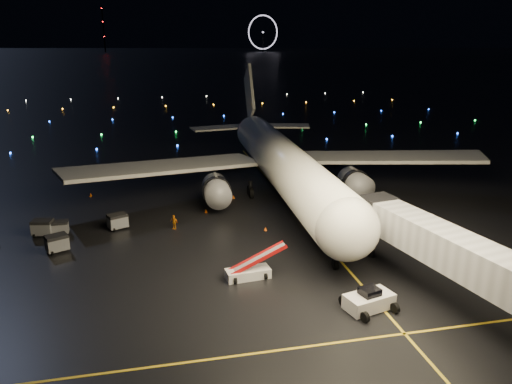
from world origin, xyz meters
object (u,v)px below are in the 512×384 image
baggage_cart_1 (43,228)px  baggage_cart_2 (57,243)px  crew_c (174,222)px  pushback_tug (369,299)px  belt_loader (248,264)px  baggage_cart_3 (60,228)px  baggage_cart_0 (118,221)px  airliner (278,134)px

baggage_cart_1 → baggage_cart_2: bearing=-54.3°
baggage_cart_1 → baggage_cart_2: size_ratio=1.01×
crew_c → baggage_cart_2: size_ratio=0.80×
pushback_tug → belt_loader: size_ratio=0.66×
pushback_tug → crew_c: (-14.61, 21.58, -0.10)m
pushback_tug → baggage_cart_3: (-27.35, 22.78, -0.19)m
crew_c → baggage_cart_3: size_ratio=0.96×
baggage_cart_1 → belt_loader: bearing=-25.1°
pushback_tug → baggage_cart_2: size_ratio=1.87×
belt_loader → baggage_cart_2: 20.91m
pushback_tug → crew_c: bearing=109.4°
baggage_cart_2 → belt_loader: bearing=-53.8°
baggage_cart_1 → baggage_cart_0: bearing=14.0°
airliner → baggage_cart_0: airliner is taller
pushback_tug → baggage_cart_0: pushback_tug is taller
baggage_cart_2 → crew_c: bearing=-7.3°
belt_loader → baggage_cart_3: bearing=134.9°
airliner → pushback_tug: 34.20m
airliner → pushback_tug: size_ratio=14.83×
belt_loader → baggage_cart_0: (-12.41, 15.50, -0.57)m
belt_loader → baggage_cart_0: 19.86m
belt_loader → baggage_cart_2: size_ratio=2.81×
pushback_tug → baggage_cart_0: bearing=117.7°
airliner → baggage_cart_1: 32.76m
airliner → belt_loader: airliner is taller
baggage_cart_2 → airliner: bearing=4.6°
baggage_cart_0 → belt_loader: bearing=-74.9°
airliner → baggage_cart_2: size_ratio=27.70×
baggage_cart_3 → belt_loader: bearing=-42.1°
crew_c → airliner: bearing=76.5°
airliner → belt_loader: (-9.50, -25.80, -6.96)m
airliner → baggage_cart_1: size_ratio=27.38×
belt_loader → baggage_cart_2: belt_loader is taller
airliner → baggage_cart_1: (-30.05, -10.68, -7.50)m
airliner → baggage_cart_2: airliner is taller
belt_loader → baggage_cart_2: (-18.28, 10.13, -0.55)m
pushback_tug → baggage_cart_0: (-21.04, 23.06, -0.06)m
crew_c → baggage_cart_1: bearing=-145.1°
baggage_cart_0 → pushback_tug: bearing=-71.2°
baggage_cart_1 → baggage_cart_3: (1.83, 0.10, -0.16)m
crew_c → baggage_cart_3: crew_c is taller
belt_loader → baggage_cart_2: bearing=145.0°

